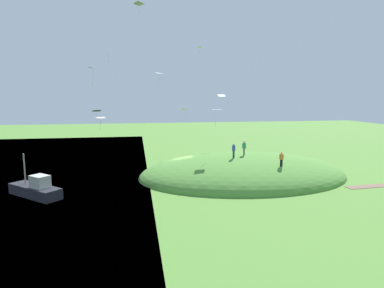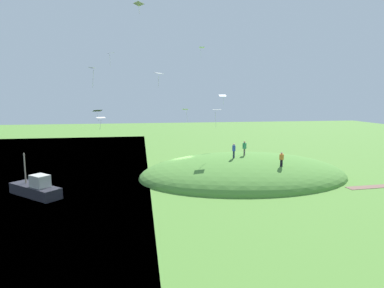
# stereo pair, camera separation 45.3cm
# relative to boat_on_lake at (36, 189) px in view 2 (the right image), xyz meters

# --- Properties ---
(ground_plane) EXTENTS (160.00, 160.00, 0.00)m
(ground_plane) POSITION_rel_boat_on_lake_xyz_m (15.59, 7.71, -0.74)
(ground_plane) COLOR #518333
(grass_hill) EXTENTS (25.83, 18.33, 5.22)m
(grass_hill) POSITION_rel_boat_on_lake_xyz_m (22.91, 4.86, -0.74)
(grass_hill) COLOR #508837
(grass_hill) RESTS_ON ground_plane
(boat_on_lake) EXTENTS (5.89, 5.61, 4.16)m
(boat_on_lake) POSITION_rel_boat_on_lake_xyz_m (0.00, 0.00, 0.00)
(boat_on_lake) COLOR #25252D
(boat_on_lake) RESTS_ON lake_water
(person_watching_kites) EXTENTS (0.50, 0.50, 1.77)m
(person_watching_kites) POSITION_rel_boat_on_lake_xyz_m (21.23, 3.45, 2.94)
(person_watching_kites) COLOR #222B43
(person_watching_kites) RESTS_ON grass_hill
(person_with_child) EXTENTS (0.65, 0.65, 1.79)m
(person_with_child) POSITION_rel_boat_on_lake_xyz_m (22.93, 4.67, 2.99)
(person_with_child) COLOR #504649
(person_with_child) RESTS_ON grass_hill
(person_on_hilltop) EXTENTS (0.58, 0.58, 1.61)m
(person_on_hilltop) POSITION_rel_boat_on_lake_xyz_m (25.67, -0.01, 2.39)
(person_on_hilltop) COLOR black
(person_on_hilltop) RESTS_ON grass_hill
(kite_0) EXTENTS (1.20, 0.97, 2.22)m
(kite_0) POSITION_rel_boat_on_lake_xyz_m (19.54, 5.20, 7.35)
(kite_0) COLOR silver
(kite_1) EXTENTS (1.22, 1.25, 2.25)m
(kite_1) POSITION_rel_boat_on_lake_xyz_m (5.97, 21.02, 15.71)
(kite_1) COLOR white
(kite_2) EXTENTS (1.13, 0.95, 1.40)m
(kite_2) POSITION_rel_boat_on_lake_xyz_m (6.11, 3.43, 6.71)
(kite_2) COLOR white
(kite_3) EXTENTS (1.07, 0.73, 1.49)m
(kite_3) POSITION_rel_boat_on_lake_xyz_m (22.55, 14.39, 9.12)
(kite_3) COLOR white
(kite_4) EXTENTS (1.24, 1.36, 1.19)m
(kite_4) POSITION_rel_boat_on_lake_xyz_m (10.48, 3.34, 18.76)
(kite_4) COLOR white
(kite_5) EXTENTS (1.32, 1.32, 1.76)m
(kite_5) POSITION_rel_boat_on_lake_xyz_m (12.70, 7.07, 11.77)
(kite_5) COLOR silver
(kite_6) EXTENTS (0.88, 0.63, 1.92)m
(kite_6) POSITION_rel_boat_on_lake_xyz_m (20.62, 21.10, 16.90)
(kite_6) COLOR white
(kite_7) EXTENTS (0.76, 0.94, 2.22)m
(kite_7) POSITION_rel_boat_on_lake_xyz_m (5.24, 4.73, 12.02)
(kite_7) COLOR white
(kite_8) EXTENTS (1.11, 0.95, 2.03)m
(kite_8) POSITION_rel_boat_on_lake_xyz_m (17.46, 18.08, 6.92)
(kite_8) COLOR silver
(kite_9) EXTENTS (1.37, 1.23, 1.57)m
(kite_9) POSITION_rel_boat_on_lake_xyz_m (4.90, 10.75, 7.18)
(kite_9) COLOR white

